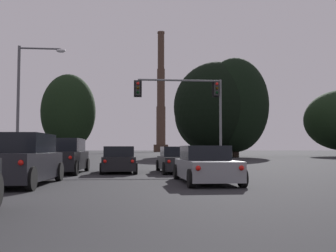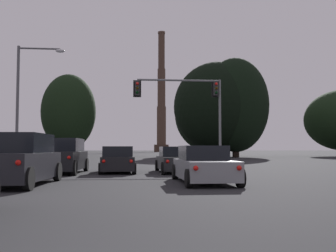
{
  "view_description": "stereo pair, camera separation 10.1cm",
  "coord_description": "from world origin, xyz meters",
  "px_view_note": "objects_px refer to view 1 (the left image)",
  "views": [
    {
      "loc": [
        0.47,
        -2.34,
        1.31
      ],
      "look_at": [
        5.55,
        49.72,
        4.34
      ],
      "focal_mm": 42.0,
      "sensor_mm": 36.0,
      "label": 1
    },
    {
      "loc": [
        0.57,
        -2.35,
        1.31
      ],
      "look_at": [
        5.55,
        49.72,
        4.34
      ],
      "focal_mm": 42.0,
      "sensor_mm": 36.0,
      "label": 2
    }
  ],
  "objects_px": {
    "sedan_right_lane_front": "(177,160)",
    "smokestack": "(161,104)",
    "sedan_right_lane_second": "(205,165)",
    "street_lamp": "(26,92)",
    "suv_left_lane_front": "(64,156)",
    "hatchback_center_lane_front": "(119,161)",
    "suv_left_lane_second": "(21,160)",
    "traffic_light_overhead_right": "(192,99)"
  },
  "relations": [
    {
      "from": "traffic_light_overhead_right",
      "to": "smokestack",
      "type": "xyz_separation_m",
      "value": [
        7.99,
        129.81,
        14.37
      ]
    },
    {
      "from": "sedan_right_lane_front",
      "to": "smokestack",
      "type": "xyz_separation_m",
      "value": [
        9.94,
        136.55,
        18.66
      ]
    },
    {
      "from": "traffic_light_overhead_right",
      "to": "smokestack",
      "type": "height_order",
      "value": "smokestack"
    },
    {
      "from": "sedan_right_lane_front",
      "to": "smokestack",
      "type": "relative_size",
      "value": 0.1
    },
    {
      "from": "sedan_right_lane_front",
      "to": "hatchback_center_lane_front",
      "type": "distance_m",
      "value": 3.21
    },
    {
      "from": "sedan_right_lane_front",
      "to": "street_lamp",
      "type": "xyz_separation_m",
      "value": [
        -9.68,
        5.71,
        4.48
      ]
    },
    {
      "from": "suv_left_lane_second",
      "to": "hatchback_center_lane_front",
      "type": "distance_m",
      "value": 7.8
    },
    {
      "from": "suv_left_lane_front",
      "to": "smokestack",
      "type": "height_order",
      "value": "smokestack"
    },
    {
      "from": "suv_left_lane_front",
      "to": "smokestack",
      "type": "distance_m",
      "value": 138.88
    },
    {
      "from": "suv_left_lane_second",
      "to": "suv_left_lane_front",
      "type": "bearing_deg",
      "value": 89.52
    },
    {
      "from": "suv_left_lane_front",
      "to": "traffic_light_overhead_right",
      "type": "bearing_deg",
      "value": 42.81
    },
    {
      "from": "suv_left_lane_front",
      "to": "hatchback_center_lane_front",
      "type": "relative_size",
      "value": 1.2
    },
    {
      "from": "sedan_right_lane_front",
      "to": "sedan_right_lane_second",
      "type": "relative_size",
      "value": 1.0
    },
    {
      "from": "suv_left_lane_front",
      "to": "sedan_right_lane_second",
      "type": "relative_size",
      "value": 1.05
    },
    {
      "from": "street_lamp",
      "to": "suv_left_lane_second",
      "type": "bearing_deg",
      "value": -76.07
    },
    {
      "from": "suv_left_lane_front",
      "to": "street_lamp",
      "type": "xyz_separation_m",
      "value": [
        -3.58,
        5.88,
        4.25
      ]
    },
    {
      "from": "sedan_right_lane_front",
      "to": "smokestack",
      "type": "height_order",
      "value": "smokestack"
    },
    {
      "from": "suv_left_lane_front",
      "to": "hatchback_center_lane_front",
      "type": "distance_m",
      "value": 2.91
    },
    {
      "from": "sedan_right_lane_front",
      "to": "smokestack",
      "type": "bearing_deg",
      "value": 84.9
    },
    {
      "from": "suv_left_lane_front",
      "to": "sedan_right_lane_front",
      "type": "height_order",
      "value": "suv_left_lane_front"
    },
    {
      "from": "suv_left_lane_front",
      "to": "sedan_right_lane_front",
      "type": "distance_m",
      "value": 6.11
    },
    {
      "from": "suv_left_lane_second",
      "to": "traffic_light_overhead_right",
      "type": "bearing_deg",
      "value": 61.39
    },
    {
      "from": "smokestack",
      "to": "hatchback_center_lane_front",
      "type": "bearing_deg",
      "value": -95.5
    },
    {
      "from": "hatchback_center_lane_front",
      "to": "street_lamp",
      "type": "xyz_separation_m",
      "value": [
        -6.47,
        5.74,
        4.48
      ]
    },
    {
      "from": "suv_left_lane_front",
      "to": "sedan_right_lane_front",
      "type": "bearing_deg",
      "value": 3.78
    },
    {
      "from": "street_lamp",
      "to": "suv_left_lane_front",
      "type": "bearing_deg",
      "value": -58.71
    },
    {
      "from": "sedan_right_lane_second",
      "to": "traffic_light_overhead_right",
      "type": "bearing_deg",
      "value": 82.43
    },
    {
      "from": "sedan_right_lane_second",
      "to": "smokestack",
      "type": "xyz_separation_m",
      "value": [
        9.65,
        143.26,
        18.66
      ]
    },
    {
      "from": "sedan_right_lane_front",
      "to": "hatchback_center_lane_front",
      "type": "xyz_separation_m",
      "value": [
        -3.21,
        -0.02,
        -0.0
      ]
    },
    {
      "from": "suv_left_lane_second",
      "to": "suv_left_lane_front",
      "type": "relative_size",
      "value": 1.0
    },
    {
      "from": "hatchback_center_lane_front",
      "to": "traffic_light_overhead_right",
      "type": "height_order",
      "value": "traffic_light_overhead_right"
    },
    {
      "from": "suv_left_lane_front",
      "to": "street_lamp",
      "type": "distance_m",
      "value": 8.09
    },
    {
      "from": "sedan_right_lane_front",
      "to": "hatchback_center_lane_front",
      "type": "bearing_deg",
      "value": 179.5
    },
    {
      "from": "suv_left_lane_front",
      "to": "traffic_light_overhead_right",
      "type": "distance_m",
      "value": 11.37
    },
    {
      "from": "sedan_right_lane_second",
      "to": "street_lamp",
      "type": "height_order",
      "value": "street_lamp"
    },
    {
      "from": "suv_left_lane_second",
      "to": "suv_left_lane_front",
      "type": "distance_m",
      "value": 6.93
    },
    {
      "from": "sedan_right_lane_second",
      "to": "street_lamp",
      "type": "relative_size",
      "value": 0.57
    },
    {
      "from": "traffic_light_overhead_right",
      "to": "smokestack",
      "type": "distance_m",
      "value": 130.84
    },
    {
      "from": "sedan_right_lane_front",
      "to": "sedan_right_lane_second",
      "type": "xyz_separation_m",
      "value": [
        0.3,
        -6.71,
        0.0
      ]
    },
    {
      "from": "sedan_right_lane_front",
      "to": "suv_left_lane_second",
      "type": "bearing_deg",
      "value": -133.44
    },
    {
      "from": "sedan_right_lane_second",
      "to": "smokestack",
      "type": "distance_m",
      "value": 144.79
    },
    {
      "from": "hatchback_center_lane_front",
      "to": "smokestack",
      "type": "xyz_separation_m",
      "value": [
        13.15,
        136.57,
        18.67
      ]
    }
  ]
}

